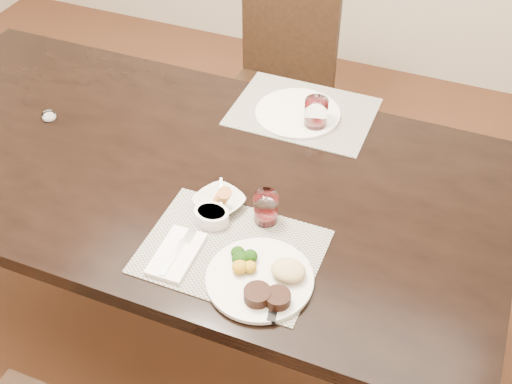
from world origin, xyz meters
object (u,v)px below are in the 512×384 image
at_px(wine_glass_near, 266,209).
at_px(cracker_bowl, 219,202).
at_px(dinner_plate, 264,279).
at_px(chair_far, 280,77).
at_px(steak_knife, 279,296).
at_px(far_plate, 298,113).

bearing_deg(wine_glass_near, cracker_bowl, 180.00).
xyz_separation_m(dinner_plate, cracker_bowl, (-0.22, 0.21, 0.00)).
relative_size(chair_far, steak_knife, 3.56).
bearing_deg(steak_knife, wine_glass_near, 106.99).
bearing_deg(cracker_bowl, chair_far, 100.96).
relative_size(wine_glass_near, far_plate, 0.33).
relative_size(chair_far, far_plate, 3.21).
bearing_deg(far_plate, steak_knife, -74.20).
bearing_deg(far_plate, dinner_plate, -77.43).
relative_size(steak_knife, far_plate, 0.90).
bearing_deg(far_plate, cracker_bowl, -96.83).
xyz_separation_m(cracker_bowl, wine_glass_near, (0.14, 0.00, 0.02)).
bearing_deg(steak_knife, far_plate, 94.51).
distance_m(dinner_plate, cracker_bowl, 0.30).
bearing_deg(steak_knife, chair_far, 98.73).
distance_m(steak_knife, far_plate, 0.76).
height_order(dinner_plate, cracker_bowl, cracker_bowl).
relative_size(dinner_plate, steak_knife, 1.07).
bearing_deg(far_plate, chair_far, 115.20).
height_order(chair_far, dinner_plate, chair_far).
bearing_deg(dinner_plate, steak_knife, -35.80).
distance_m(wine_glass_near, far_plate, 0.50).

